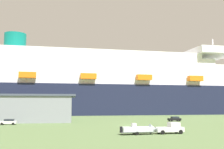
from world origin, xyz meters
name	(u,v)px	position (x,y,z in m)	size (l,w,h in m)	color
ground_plane	(105,119)	(0.00, 30.00, 0.00)	(600.00, 600.00, 0.00)	#567042
cruise_ship	(90,88)	(1.59, 79.40, 14.84)	(297.56, 38.08, 52.25)	#191E38
pickup_truck	(170,128)	(2.00, -24.29, 1.04)	(5.61, 2.29, 2.20)	silver
small_boat_on_trailer	(140,129)	(-4.14, -24.28, 0.96)	(8.10, 2.32, 2.15)	#595960
parked_car_black_coupe	(175,119)	(20.41, 12.13, 0.83)	(4.35, 2.02, 1.58)	black
parked_car_white_van	(8,122)	(-32.14, 8.08, 0.83)	(4.73, 2.38, 1.58)	white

